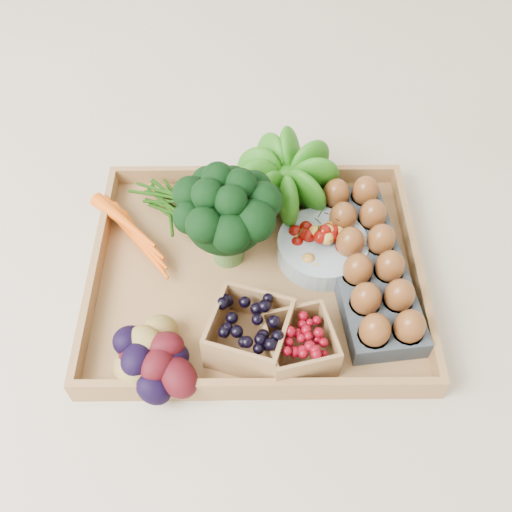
{
  "coord_description": "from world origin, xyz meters",
  "views": [
    {
      "loc": [
        -0.0,
        -0.57,
        0.8
      ],
      "look_at": [
        0.0,
        0.0,
        0.06
      ],
      "focal_mm": 40.0,
      "sensor_mm": 36.0,
      "label": 1
    }
  ],
  "objects_px": {
    "broccoli": "(227,231)",
    "cherry_bowl": "(322,248)",
    "tray": "(256,275)",
    "egg_carton": "(366,267)"
  },
  "relations": [
    {
      "from": "tray",
      "to": "egg_carton",
      "type": "distance_m",
      "value": 0.19
    },
    {
      "from": "cherry_bowl",
      "to": "tray",
      "type": "bearing_deg",
      "value": -163.05
    },
    {
      "from": "tray",
      "to": "egg_carton",
      "type": "height_order",
      "value": "egg_carton"
    },
    {
      "from": "broccoli",
      "to": "cherry_bowl",
      "type": "height_order",
      "value": "broccoli"
    },
    {
      "from": "tray",
      "to": "cherry_bowl",
      "type": "bearing_deg",
      "value": 16.95
    },
    {
      "from": "broccoli",
      "to": "cherry_bowl",
      "type": "xyz_separation_m",
      "value": [
        0.16,
        0.0,
        -0.05
      ]
    },
    {
      "from": "broccoli",
      "to": "cherry_bowl",
      "type": "bearing_deg",
      "value": 0.02
    },
    {
      "from": "tray",
      "to": "egg_carton",
      "type": "xyz_separation_m",
      "value": [
        0.19,
        -0.0,
        0.03
      ]
    },
    {
      "from": "tray",
      "to": "cherry_bowl",
      "type": "relative_size",
      "value": 3.56
    },
    {
      "from": "tray",
      "to": "cherry_bowl",
      "type": "distance_m",
      "value": 0.12
    }
  ]
}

